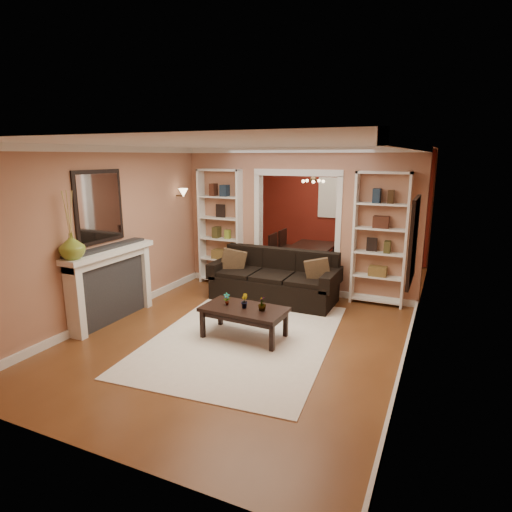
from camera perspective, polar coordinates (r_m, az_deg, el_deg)
The scene contains 30 objects.
floor at distance 7.34m, azimuth 2.25°, elevation -7.12°, with size 8.00×8.00×0.00m, color brown.
ceiling at distance 6.88m, azimuth 2.46°, elevation 14.47°, with size 8.00×8.00×0.00m, color white.
wall_back at distance 10.76m, azimuth 10.40°, elevation 6.61°, with size 8.00×8.00×0.00m, color #AF775C.
wall_front at distance 3.70m, azimuth -21.70°, elevation -6.66°, with size 8.00×8.00×0.00m, color #AF775C.
wall_left at distance 8.09m, azimuth -12.65°, elevation 4.38°, with size 8.00×8.00×0.00m, color #AF775C.
wall_right at distance 6.50m, azimuth 21.07°, elevation 1.70°, with size 8.00×8.00×0.00m, color #AF775C.
partition_wall at distance 8.09m, azimuth 5.54°, elevation 4.65°, with size 4.50×0.15×2.70m, color #AF775C.
red_back_panel at distance 10.74m, azimuth 10.36°, elevation 6.44°, with size 4.44×0.04×2.64m, color maroon.
dining_window at distance 10.67m, azimuth 10.36°, elevation 7.64°, with size 0.78×0.03×0.98m, color #8CA5CC.
area_rug at distance 6.26m, azimuth -1.63°, elevation -10.77°, with size 2.43×3.40×0.01m, color white.
sofa at distance 7.65m, azimuth 2.41°, elevation -2.75°, with size 2.27×0.98×0.89m, color black.
pillow_left at distance 7.91m, azimuth -3.06°, elevation -0.67°, with size 0.44×0.13×0.44m, color brown.
pillow_right at distance 7.33m, azimuth 8.23°, elevation -2.03°, with size 0.41×0.12×0.41m, color brown.
coffee_table at distance 6.18m, azimuth -1.58°, elevation -8.87°, with size 1.19×0.64×0.45m, color black.
plant_left at distance 6.19m, azimuth -3.92°, elevation -5.75°, with size 0.09×0.06×0.18m, color #336626.
plant_center at distance 6.07m, azimuth -1.60°, elevation -6.00°, with size 0.11×0.09×0.20m, color #336626.
plant_right at distance 5.96m, azimuth 0.82°, elevation -6.36°, with size 0.11×0.11×0.20m, color #336626.
bookshelf_left at distance 8.59m, azimuth -4.71°, elevation 3.81°, with size 0.90×0.30×2.30m, color white.
bookshelf_right at distance 7.61m, azimuth 16.20°, elevation 2.10°, with size 0.90×0.30×2.30m, color white.
fireplace at distance 7.03m, azimuth -18.59°, elevation -3.76°, with size 0.32×1.70×1.16m, color white.
vase at distance 6.37m, azimuth -23.33°, elevation 1.20°, with size 0.35×0.35×0.36m, color olive.
mirror at distance 6.88m, azimuth -20.20°, elevation 6.17°, with size 0.03×0.95×1.10m, color silver.
wall_sconce at distance 8.42m, azimuth -10.01°, elevation 8.13°, with size 0.18×0.18×0.22m, color #FFE0A5.
framed_art at distance 5.49m, azimuth 20.15°, elevation 1.91°, with size 0.04×0.85×1.05m, color black.
dining_table at distance 9.58m, azimuth 7.32°, elevation -0.52°, with size 0.92×1.65×0.58m, color black.
dining_chair_nw at distance 9.44m, azimuth 3.62°, elevation 0.34°, with size 0.44×0.44×0.90m, color black.
dining_chair_ne at distance 9.13m, azimuth 10.09°, elevation -0.46°, with size 0.42×0.42×0.84m, color black.
dining_chair_sw at distance 9.99m, azimuth 4.84°, elevation 1.04°, with size 0.44×0.44×0.90m, color black.
dining_chair_se at distance 9.70m, azimuth 10.97°, elevation 0.20°, with size 0.40×0.40×0.81m, color black.
chandelier at distance 9.45m, azimuth 8.62°, elevation 9.87°, with size 0.50×0.50×0.30m, color #392919.
Camera 1 is at (2.57, -6.38, 2.55)m, focal length 30.00 mm.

